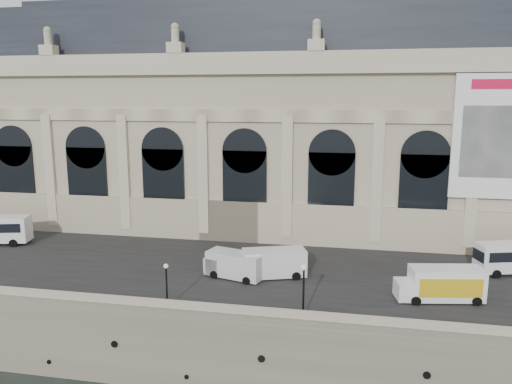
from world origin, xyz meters
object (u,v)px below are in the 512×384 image
(box_truck, at_px, (441,284))
(lamp_right, at_px, (303,292))
(van_b, at_px, (270,263))
(van_c, at_px, (232,265))
(lamp_left, at_px, (167,286))

(box_truck, xyz_separation_m, lamp_right, (-11.18, -5.63, 0.72))
(van_b, distance_m, box_truck, 15.40)
(van_c, height_order, box_truck, box_truck)
(lamp_right, bearing_deg, box_truck, 26.71)
(van_b, xyz_separation_m, van_c, (-3.58, -0.71, -0.11))
(box_truck, xyz_separation_m, lamp_left, (-22.36, -5.86, 0.43))
(box_truck, bearing_deg, van_b, 169.91)
(van_b, distance_m, lamp_left, 11.19)
(lamp_left, bearing_deg, van_c, 65.28)
(lamp_left, bearing_deg, box_truck, 14.68)
(van_c, xyz_separation_m, lamp_left, (-3.61, -7.85, 0.59))
(van_b, bearing_deg, van_c, -168.85)
(van_c, bearing_deg, van_b, 11.15)
(van_b, height_order, box_truck, box_truck)
(van_b, relative_size, box_truck, 0.88)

